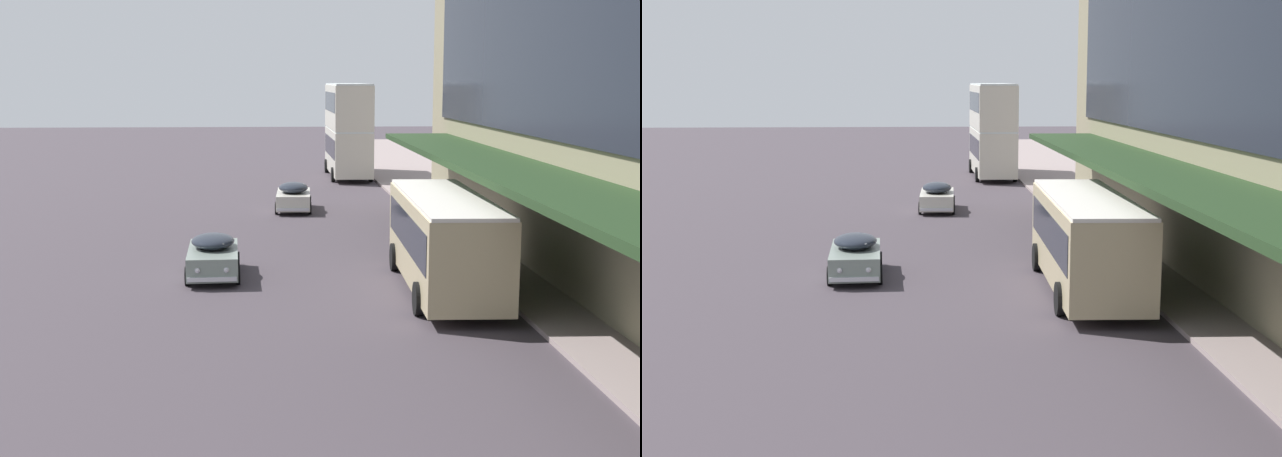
{
  "view_description": "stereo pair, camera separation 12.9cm",
  "coord_description": "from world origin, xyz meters",
  "views": [
    {
      "loc": [
        -1.44,
        -9.95,
        6.88
      ],
      "look_at": [
        0.29,
        18.06,
        2.15
      ],
      "focal_mm": 50.0,
      "sensor_mm": 36.0,
      "label": 1
    },
    {
      "loc": [
        -1.31,
        -9.96,
        6.88
      ],
      "look_at": [
        0.29,
        18.06,
        2.15
      ],
      "focal_mm": 50.0,
      "sensor_mm": 36.0,
      "label": 2
    }
  ],
  "objects": [
    {
      "name": "sedan_oncoming_front",
      "position": [
        -3.3,
        20.87,
        0.75
      ],
      "size": [
        1.97,
        4.28,
        1.49
      ],
      "color": "gray",
      "rests_on": "ground"
    },
    {
      "name": "transit_bus_kerbside_rear",
      "position": [
        4.35,
        18.19,
        1.82
      ],
      "size": [
        2.97,
        9.67,
        3.16
      ],
      "color": "tan",
      "rests_on": "ground"
    },
    {
      "name": "sedan_second_near",
      "position": [
        0.03,
        36.51,
        0.76
      ],
      "size": [
        2.01,
        4.38,
        1.54
      ],
      "color": "beige",
      "rests_on": "ground"
    },
    {
      "name": "transit_bus_kerbside_front",
      "position": [
        4.39,
        52.6,
        3.53
      ],
      "size": [
        2.82,
        9.55,
        6.56
      ],
      "color": "beige",
      "rests_on": "ground"
    }
  ]
}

